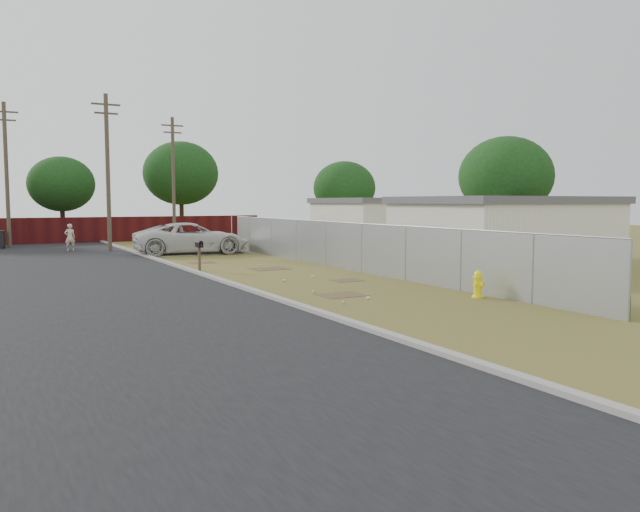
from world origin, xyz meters
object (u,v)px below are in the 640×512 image
pickup_truck (192,238)px  pedestrian (70,237)px  fire_hydrant (478,285)px  mailbox (199,247)px

pickup_truck → pedestrian: 7.83m
pickup_truck → pedestrian: size_ratio=3.90×
fire_hydrant → pickup_truck: 19.79m
pickup_truck → pedestrian: bearing=51.7°
pickup_truck → mailbox: bearing=170.4°
mailbox → pickup_truck: size_ratio=0.21×
fire_hydrant → mailbox: 12.15m
mailbox → pickup_truck: bearing=75.0°
fire_hydrant → mailbox: mailbox is taller
mailbox → pedestrian: (-3.37, 13.98, -0.22)m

